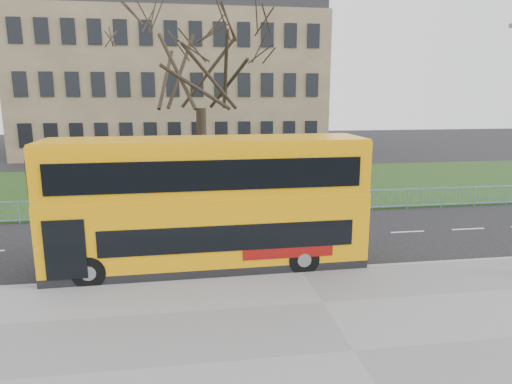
# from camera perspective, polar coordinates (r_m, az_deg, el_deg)

# --- Properties ---
(ground) EXTENTS (120.00, 120.00, 0.00)m
(ground) POSITION_cam_1_polar(r_m,az_deg,el_deg) (17.72, 4.41, -8.19)
(ground) COLOR black
(ground) RESTS_ON ground
(pavement) EXTENTS (80.00, 10.50, 0.12)m
(pavement) POSITION_cam_1_polar(r_m,az_deg,el_deg) (11.84, 12.10, -19.06)
(pavement) COLOR slate
(pavement) RESTS_ON ground
(kerb) EXTENTS (80.00, 0.20, 0.14)m
(kerb) POSITION_cam_1_polar(r_m,az_deg,el_deg) (16.29, 5.64, -9.82)
(kerb) COLOR gray
(kerb) RESTS_ON ground
(grass_verge) EXTENTS (80.00, 15.40, 0.08)m
(grass_verge) POSITION_cam_1_polar(r_m,az_deg,el_deg) (31.32, -1.40, 0.90)
(grass_verge) COLOR #1D3412
(grass_verge) RESTS_ON ground
(guard_railing) EXTENTS (40.00, 0.12, 1.10)m
(guard_railing) POSITION_cam_1_polar(r_m,az_deg,el_deg) (23.76, 0.90, -1.48)
(guard_railing) COLOR #709FC8
(guard_railing) RESTS_ON ground
(bare_tree) EXTENTS (8.83, 8.83, 12.62)m
(bare_tree) POSITION_cam_1_polar(r_m,az_deg,el_deg) (26.19, -6.96, 12.59)
(bare_tree) COLOR black
(bare_tree) RESTS_ON grass_verge
(civic_building) EXTENTS (30.00, 15.00, 14.00)m
(civic_building) POSITION_cam_1_polar(r_m,az_deg,el_deg) (51.20, -10.12, 12.91)
(civic_building) COLOR #77674C
(civic_building) RESTS_ON ground
(yellow_bus) EXTENTS (11.04, 2.81, 4.61)m
(yellow_bus) POSITION_cam_1_polar(r_m,az_deg,el_deg) (16.10, -6.05, -1.11)
(yellow_bus) COLOR #FFA90A
(yellow_bus) RESTS_ON ground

